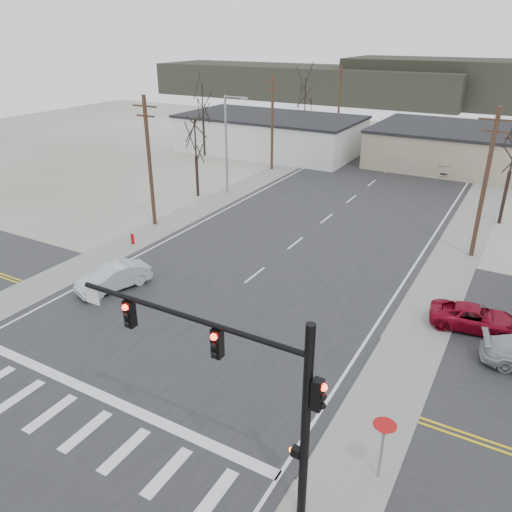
{
  "coord_description": "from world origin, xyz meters",
  "views": [
    {
      "loc": [
        14.04,
        -16.61,
        14.21
      ],
      "look_at": [
        1.41,
        5.68,
        2.6
      ],
      "focal_mm": 35.0,
      "sensor_mm": 36.0,
      "label": 1
    }
  ],
  "objects_px": {
    "sedan_crossing": "(113,277)",
    "car_parked_red": "(475,318)",
    "car_far_b": "(385,138)",
    "fire_hydrant": "(132,239)",
    "car_far_a": "(449,168)",
    "traffic_signal_mast": "(249,379)"
  },
  "relations": [
    {
      "from": "sedan_crossing",
      "to": "car_parked_red",
      "type": "relative_size",
      "value": 0.99
    },
    {
      "from": "car_far_b",
      "to": "fire_hydrant",
      "type": "bearing_deg",
      "value": -109.59
    },
    {
      "from": "fire_hydrant",
      "to": "car_far_a",
      "type": "bearing_deg",
      "value": 62.53
    },
    {
      "from": "sedan_crossing",
      "to": "car_parked_red",
      "type": "bearing_deg",
      "value": 37.12
    },
    {
      "from": "sedan_crossing",
      "to": "car_far_a",
      "type": "distance_m",
      "value": 39.26
    },
    {
      "from": "traffic_signal_mast",
      "to": "sedan_crossing",
      "type": "height_order",
      "value": "traffic_signal_mast"
    },
    {
      "from": "car_far_b",
      "to": "sedan_crossing",
      "type": "bearing_deg",
      "value": -104.5
    },
    {
      "from": "sedan_crossing",
      "to": "fire_hydrant",
      "type": "bearing_deg",
      "value": 143.23
    },
    {
      "from": "traffic_signal_mast",
      "to": "fire_hydrant",
      "type": "bearing_deg",
      "value": 141.87
    },
    {
      "from": "car_far_a",
      "to": "fire_hydrant",
      "type": "bearing_deg",
      "value": 58.67
    },
    {
      "from": "fire_hydrant",
      "to": "traffic_signal_mast",
      "type": "bearing_deg",
      "value": -38.13
    },
    {
      "from": "traffic_signal_mast",
      "to": "car_far_b",
      "type": "bearing_deg",
      "value": 102.03
    },
    {
      "from": "car_far_a",
      "to": "car_parked_red",
      "type": "height_order",
      "value": "car_far_a"
    },
    {
      "from": "sedan_crossing",
      "to": "car_far_a",
      "type": "height_order",
      "value": "sedan_crossing"
    },
    {
      "from": "car_far_a",
      "to": "car_parked_red",
      "type": "distance_m",
      "value": 31.93
    },
    {
      "from": "car_far_b",
      "to": "car_parked_red",
      "type": "relative_size",
      "value": 0.85
    },
    {
      "from": "car_parked_red",
      "to": "car_far_b",
      "type": "bearing_deg",
      "value": 13.31
    },
    {
      "from": "fire_hydrant",
      "to": "car_far_a",
      "type": "height_order",
      "value": "car_far_a"
    },
    {
      "from": "traffic_signal_mast",
      "to": "fire_hydrant",
      "type": "relative_size",
      "value": 10.29
    },
    {
      "from": "traffic_signal_mast",
      "to": "car_far_b",
      "type": "relative_size",
      "value": 2.36
    },
    {
      "from": "sedan_crossing",
      "to": "car_far_b",
      "type": "height_order",
      "value": "sedan_crossing"
    },
    {
      "from": "fire_hydrant",
      "to": "sedan_crossing",
      "type": "distance_m",
      "value": 6.83
    }
  ]
}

